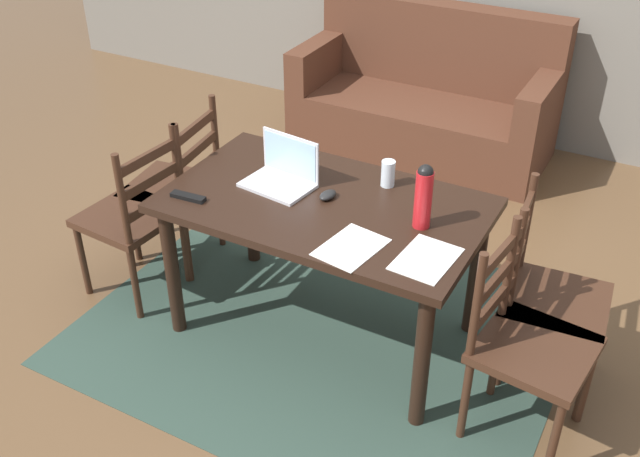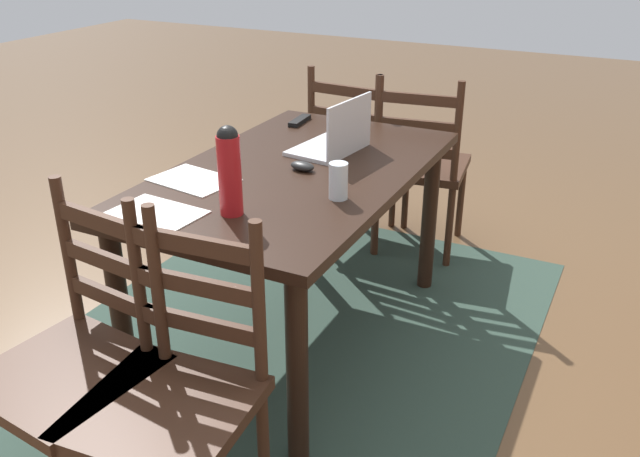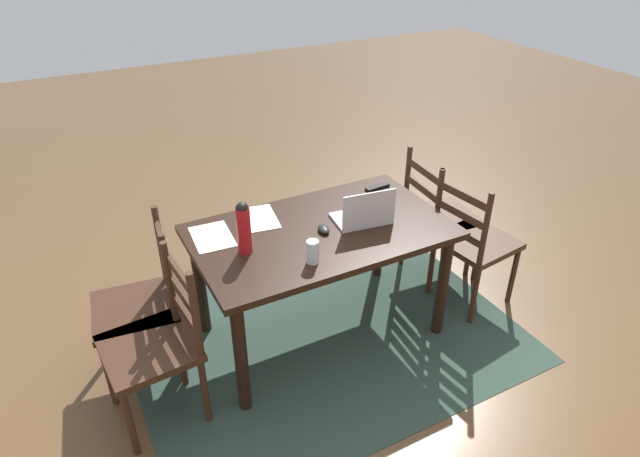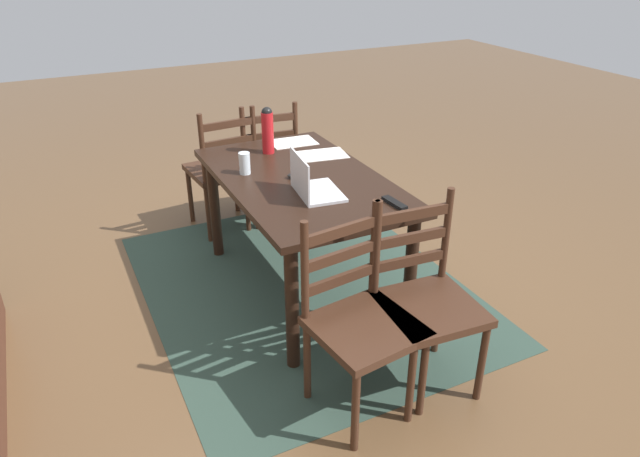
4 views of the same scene
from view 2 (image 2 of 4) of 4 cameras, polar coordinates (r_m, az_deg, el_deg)
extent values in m
plane|color=brown|center=(2.94, -1.88, -8.90)|extent=(14.00, 14.00, 0.00)
cube|color=#2D4238|center=(2.94, -1.88, -8.85)|extent=(2.31, 1.86, 0.01)
cube|color=black|center=(2.60, -2.11, 4.61)|extent=(1.45, 0.86, 0.04)
cylinder|color=black|center=(3.43, -2.03, 3.02)|extent=(0.07, 0.07, 0.71)
cylinder|color=black|center=(2.49, -16.39, -7.20)|extent=(0.07, 0.07, 0.71)
cylinder|color=black|center=(3.18, 9.16, 0.87)|extent=(0.07, 0.07, 0.71)
cylinder|color=black|center=(2.14, -1.92, -12.01)|extent=(0.07, 0.07, 0.71)
cube|color=#3D2316|center=(3.56, 8.59, 5.19)|extent=(0.49, 0.49, 0.04)
cylinder|color=#3D2316|center=(3.85, 6.16, 3.16)|extent=(0.04, 0.04, 0.43)
cylinder|color=#3D2316|center=(3.79, 11.75, 2.40)|extent=(0.04, 0.04, 0.43)
cylinder|color=#3D2316|center=(3.51, 4.70, 0.97)|extent=(0.04, 0.04, 0.43)
cylinder|color=#3D2316|center=(3.44, 10.82, 0.10)|extent=(0.04, 0.04, 0.43)
cylinder|color=#3D2316|center=(3.33, 4.95, 8.54)|extent=(0.04, 0.04, 0.50)
cylinder|color=#3D2316|center=(3.26, 11.47, 7.77)|extent=(0.04, 0.04, 0.50)
cube|color=#3D2316|center=(3.32, 8.07, 6.52)|extent=(0.07, 0.36, 0.05)
cube|color=#3D2316|center=(3.28, 8.21, 8.59)|extent=(0.07, 0.36, 0.05)
cube|color=#3D2316|center=(3.25, 8.34, 10.70)|extent=(0.07, 0.36, 0.05)
cube|color=#3D2316|center=(3.67, 3.47, 6.06)|extent=(0.47, 0.47, 0.04)
cylinder|color=#3D2316|center=(3.99, 2.23, 4.09)|extent=(0.04, 0.04, 0.43)
cylinder|color=#3D2316|center=(3.84, 7.22, 3.02)|extent=(0.04, 0.04, 0.43)
cylinder|color=#3D2316|center=(3.68, -0.61, 2.27)|extent=(0.04, 0.04, 0.43)
cylinder|color=#3D2316|center=(3.52, 4.69, 1.04)|extent=(0.04, 0.04, 0.43)
cylinder|color=#3D2316|center=(3.51, -0.73, 9.52)|extent=(0.04, 0.04, 0.50)
cylinder|color=#3D2316|center=(3.34, 4.90, 8.59)|extent=(0.04, 0.04, 0.50)
cube|color=#3D2316|center=(3.45, 1.99, 7.48)|extent=(0.05, 0.36, 0.05)
cube|color=#3D2316|center=(3.42, 2.02, 9.48)|extent=(0.05, 0.36, 0.05)
cube|color=#3D2316|center=(3.38, 2.06, 11.52)|extent=(0.05, 0.36, 0.05)
cube|color=#3D2316|center=(1.90, -12.98, -14.74)|extent=(0.47, 0.47, 0.04)
cylinder|color=#3D2316|center=(2.09, -4.76, -18.10)|extent=(0.04, 0.04, 0.43)
cylinder|color=#3D2316|center=(2.25, -13.79, -15.20)|extent=(0.04, 0.04, 0.43)
cylinder|color=#3D2316|center=(1.81, -5.17, -6.60)|extent=(0.04, 0.04, 0.50)
cylinder|color=#3D2316|center=(1.99, -15.05, -4.26)|extent=(0.04, 0.04, 0.50)
cube|color=#3D2316|center=(1.94, -10.13, -7.94)|extent=(0.05, 0.36, 0.05)
cube|color=#3D2316|center=(1.88, -10.41, -4.73)|extent=(0.05, 0.36, 0.05)
cube|color=#3D2316|center=(1.82, -10.72, -1.31)|extent=(0.05, 0.36, 0.05)
cube|color=#3D2316|center=(2.10, -20.50, -11.48)|extent=(0.49, 0.49, 0.04)
cylinder|color=#3D2316|center=(2.21, -12.42, -15.94)|extent=(0.04, 0.04, 0.43)
cylinder|color=#3D2316|center=(2.45, -18.89, -12.23)|extent=(0.04, 0.04, 0.43)
cylinder|color=#3D2316|center=(1.94, -13.53, -4.87)|extent=(0.04, 0.04, 0.50)
cylinder|color=#3D2316|center=(2.21, -20.43, -1.97)|extent=(0.04, 0.04, 0.50)
cube|color=#3D2316|center=(2.11, -16.86, -5.72)|extent=(0.07, 0.36, 0.05)
cube|color=#3D2316|center=(2.06, -17.29, -2.72)|extent=(0.07, 0.36, 0.05)
cube|color=#3D2316|center=(2.00, -17.75, 0.44)|extent=(0.07, 0.36, 0.05)
cube|color=silver|center=(2.80, 0.60, 6.76)|extent=(0.35, 0.26, 0.02)
cube|color=silver|center=(2.72, 2.50, 8.63)|extent=(0.32, 0.05, 0.21)
cube|color=#A5CCEA|center=(2.72, 2.39, 8.65)|extent=(0.29, 0.04, 0.19)
cylinder|color=red|center=(2.17, -7.59, 4.40)|extent=(0.08, 0.08, 0.26)
sphere|color=black|center=(2.13, -7.79, 7.70)|extent=(0.07, 0.07, 0.07)
cylinder|color=silver|center=(2.30, 1.55, 4.02)|extent=(0.07, 0.07, 0.13)
ellipsoid|color=black|center=(2.58, -1.46, 5.30)|extent=(0.07, 0.11, 0.03)
cube|color=black|center=(3.19, -1.72, 9.06)|extent=(0.17, 0.06, 0.02)
cube|color=white|center=(2.26, -13.67, 1.24)|extent=(0.23, 0.31, 0.00)
cube|color=white|center=(2.52, -10.60, 4.04)|extent=(0.25, 0.33, 0.00)
camera|label=1|loc=(3.88, -59.17, 26.82)|focal=41.48mm
camera|label=3|loc=(1.65, 92.27, 27.96)|focal=30.76mm
camera|label=4|loc=(4.98, 30.99, 26.34)|focal=32.46mm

